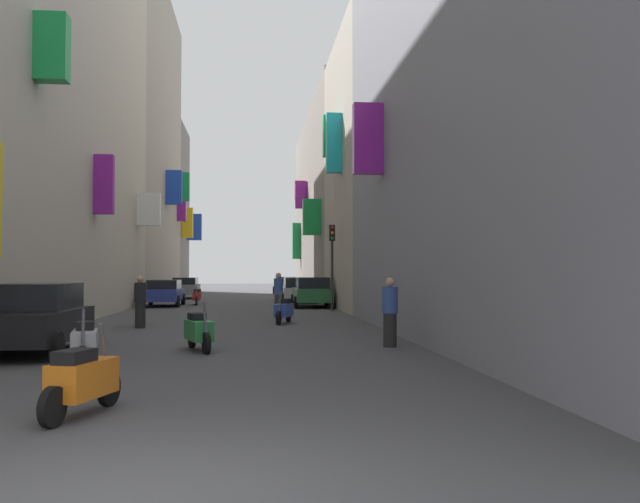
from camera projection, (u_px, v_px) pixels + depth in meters
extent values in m
plane|color=#424244|center=(234.00, 307.00, 35.19)|extent=(140.00, 140.00, 0.00)
cube|color=#BCB29E|center=(19.00, 41.00, 26.32)|extent=(6.00, 23.56, 21.21)
cube|color=white|center=(149.00, 209.00, 35.58)|extent=(1.17, 0.46, 1.69)
cube|color=green|center=(52.00, 48.00, 18.87)|extent=(0.87, 0.58, 1.85)
cube|color=purple|center=(104.00, 184.00, 25.89)|extent=(0.71, 0.41, 2.23)
cube|color=#9E9384|center=(122.00, 143.00, 47.33)|extent=(6.00, 18.67, 21.36)
cube|color=blue|center=(174.00, 187.00, 47.28)|extent=(1.07, 0.56, 2.33)
cube|color=purple|center=(182.00, 207.00, 54.48)|extent=(0.68, 0.62, 2.28)
cube|color=green|center=(180.00, 187.00, 49.80)|extent=(1.36, 0.54, 2.05)
cube|color=slate|center=(151.00, 210.00, 60.49)|extent=(6.00, 7.99, 14.50)
cube|color=blue|center=(194.00, 227.00, 62.65)|extent=(1.30, 0.54, 2.39)
cube|color=yellow|center=(187.00, 223.00, 57.81)|extent=(0.93, 0.62, 2.51)
cube|color=purple|center=(368.00, 139.00, 21.68)|extent=(0.94, 0.41, 2.22)
cube|color=#B2A899|center=(396.00, 173.00, 34.08)|extent=(6.00, 11.11, 13.34)
cube|color=#19B2BF|center=(334.00, 143.00, 31.69)|extent=(0.72, 0.55, 2.72)
cube|color=green|center=(330.00, 136.00, 33.45)|extent=(0.69, 0.53, 1.99)
cube|color=gray|center=(345.00, 206.00, 52.81)|extent=(6.00, 26.55, 13.69)
cube|color=green|center=(312.00, 217.00, 41.39)|extent=(1.08, 0.55, 2.17)
cube|color=red|center=(300.00, 191.00, 53.34)|extent=(0.84, 0.57, 1.48)
cube|color=green|center=(297.00, 241.00, 58.74)|extent=(0.69, 0.64, 3.06)
cube|color=purple|center=(301.00, 195.00, 51.54)|extent=(0.92, 0.48, 2.00)
cube|color=navy|center=(164.00, 295.00, 36.15)|extent=(1.74, 4.25, 0.59)
cube|color=black|center=(164.00, 284.00, 36.37)|extent=(1.53, 2.38, 0.48)
cylinder|color=black|center=(178.00, 301.00, 34.83)|extent=(0.18, 0.60, 0.60)
cylinder|color=black|center=(143.00, 302.00, 34.66)|extent=(0.18, 0.60, 0.60)
cylinder|color=black|center=(183.00, 299.00, 37.62)|extent=(0.18, 0.60, 0.60)
cylinder|color=black|center=(151.00, 299.00, 37.45)|extent=(0.18, 0.60, 0.60)
cube|color=slate|center=(185.00, 289.00, 46.70)|extent=(1.71, 4.45, 0.64)
cube|color=black|center=(186.00, 281.00, 46.94)|extent=(1.51, 2.49, 0.47)
cylinder|color=black|center=(196.00, 295.00, 45.32)|extent=(0.18, 0.60, 0.60)
cylinder|color=black|center=(170.00, 295.00, 45.15)|extent=(0.18, 0.60, 0.60)
cylinder|color=black|center=(200.00, 293.00, 48.24)|extent=(0.18, 0.60, 0.60)
cylinder|color=black|center=(175.00, 293.00, 48.07)|extent=(0.18, 0.60, 0.60)
cube|color=#236638|center=(312.00, 295.00, 35.25)|extent=(1.79, 4.19, 0.66)
cube|color=black|center=(312.00, 283.00, 35.06)|extent=(1.57, 2.35, 0.56)
cylinder|color=black|center=(293.00, 300.00, 36.53)|extent=(0.18, 0.60, 0.60)
cylinder|color=black|center=(326.00, 300.00, 36.70)|extent=(0.18, 0.60, 0.60)
cylinder|color=black|center=(296.00, 302.00, 33.78)|extent=(0.18, 0.60, 0.60)
cylinder|color=black|center=(332.00, 302.00, 33.95)|extent=(0.18, 0.60, 0.60)
cube|color=#B7B7BC|center=(298.00, 292.00, 40.39)|extent=(1.80, 4.47, 0.59)
cube|color=black|center=(298.00, 283.00, 40.18)|extent=(1.58, 2.50, 0.58)
cylinder|color=black|center=(282.00, 297.00, 41.75)|extent=(0.18, 0.60, 0.60)
cylinder|color=black|center=(311.00, 296.00, 41.93)|extent=(0.18, 0.60, 0.60)
cylinder|color=black|center=(284.00, 298.00, 38.82)|extent=(0.18, 0.60, 0.60)
cylinder|color=black|center=(315.00, 298.00, 39.00)|extent=(0.18, 0.60, 0.60)
cube|color=black|center=(32.00, 325.00, 15.15)|extent=(1.77, 4.02, 0.66)
cube|color=black|center=(36.00, 296.00, 15.37)|extent=(1.56, 2.25, 0.58)
cylinder|color=black|center=(57.00, 346.00, 13.91)|extent=(0.18, 0.60, 0.60)
cylinder|color=black|center=(88.00, 334.00, 16.54)|extent=(0.18, 0.60, 0.60)
cylinder|color=black|center=(11.00, 335.00, 16.37)|extent=(0.18, 0.60, 0.60)
cube|color=white|center=(285.00, 287.00, 55.04)|extent=(1.72, 4.26, 0.58)
cube|color=black|center=(285.00, 280.00, 54.85)|extent=(1.51, 2.38, 0.51)
cylinder|color=black|center=(274.00, 290.00, 56.35)|extent=(0.18, 0.60, 0.60)
cylinder|color=black|center=(295.00, 290.00, 56.52)|extent=(0.18, 0.60, 0.60)
cylinder|color=black|center=(275.00, 291.00, 53.55)|extent=(0.18, 0.60, 0.60)
cylinder|color=black|center=(297.00, 291.00, 53.72)|extent=(0.18, 0.60, 0.60)
cube|color=#ADADB2|center=(85.00, 343.00, 13.01)|extent=(0.65, 1.24, 0.45)
cube|color=black|center=(85.00, 326.00, 13.23)|extent=(0.42, 0.61, 0.16)
cylinder|color=#4C4C51|center=(83.00, 328.00, 12.45)|extent=(0.11, 0.28, 0.68)
cylinder|color=black|center=(82.00, 359.00, 12.29)|extent=(0.18, 0.49, 0.48)
cylinder|color=black|center=(86.00, 350.00, 13.71)|extent=(0.18, 0.49, 0.48)
cube|color=#287F3D|center=(199.00, 330.00, 15.72)|extent=(0.76, 1.18, 0.45)
cube|color=black|center=(197.00, 316.00, 15.92)|extent=(0.48, 0.63, 0.16)
cylinder|color=#4C4C51|center=(205.00, 318.00, 15.22)|extent=(0.14, 0.28, 0.68)
cylinder|color=black|center=(206.00, 343.00, 15.08)|extent=(0.24, 0.49, 0.48)
cylinder|color=black|center=(192.00, 338.00, 16.34)|extent=(0.24, 0.49, 0.48)
cube|color=orange|center=(83.00, 379.00, 8.61)|extent=(0.73, 1.14, 0.45)
cube|color=black|center=(75.00, 356.00, 8.43)|extent=(0.47, 0.63, 0.16)
cylinder|color=#4C4C51|center=(104.00, 348.00, 9.14)|extent=(0.14, 0.28, 0.68)
cylinder|color=black|center=(109.00, 388.00, 9.26)|extent=(0.23, 0.49, 0.48)
cylinder|color=black|center=(52.00, 407.00, 7.96)|extent=(0.23, 0.49, 0.48)
cube|color=#2D4CAD|center=(284.00, 310.00, 24.05)|extent=(0.75, 1.23, 0.45)
cube|color=black|center=(285.00, 301.00, 24.27)|extent=(0.46, 0.63, 0.16)
cylinder|color=#4C4C51|center=(280.00, 301.00, 23.49)|extent=(0.13, 0.28, 0.68)
cylinder|color=black|center=(279.00, 318.00, 23.34)|extent=(0.23, 0.49, 0.48)
cylinder|color=black|center=(289.00, 315.00, 24.75)|extent=(0.23, 0.49, 0.48)
cube|color=red|center=(197.00, 296.00, 37.70)|extent=(0.51, 1.07, 0.45)
cube|color=black|center=(197.00, 291.00, 37.90)|extent=(0.36, 0.58, 0.16)
cylinder|color=#4C4C51|center=(197.00, 291.00, 37.20)|extent=(0.08, 0.28, 0.68)
cylinder|color=black|center=(196.00, 301.00, 37.05)|extent=(0.13, 0.49, 0.48)
cylinder|color=black|center=(197.00, 300.00, 38.33)|extent=(0.13, 0.49, 0.48)
cylinder|color=#323232|center=(278.00, 305.00, 28.33)|extent=(0.35, 0.35, 0.86)
cylinder|color=#335199|center=(278.00, 287.00, 28.35)|extent=(0.41, 0.41, 0.68)
sphere|color=tan|center=(278.00, 276.00, 28.37)|extent=(0.23, 0.23, 0.23)
cylinder|color=black|center=(141.00, 314.00, 23.07)|extent=(0.44, 0.44, 0.80)
cylinder|color=#4C724C|center=(141.00, 292.00, 23.09)|extent=(0.52, 0.52, 0.63)
sphere|color=tan|center=(141.00, 280.00, 23.11)|extent=(0.22, 0.22, 0.22)
cylinder|color=black|center=(140.00, 315.00, 22.08)|extent=(0.41, 0.41, 0.81)
cylinder|color=black|center=(140.00, 293.00, 22.10)|extent=(0.49, 0.49, 0.64)
sphere|color=tan|center=(140.00, 279.00, 22.11)|extent=(0.22, 0.22, 0.22)
cylinder|color=#262626|center=(390.00, 330.00, 16.53)|extent=(0.36, 0.36, 0.81)
cylinder|color=#335199|center=(390.00, 300.00, 16.55)|extent=(0.43, 0.43, 0.64)
sphere|color=tan|center=(390.00, 282.00, 16.56)|extent=(0.22, 0.22, 0.22)
cylinder|color=#2D2D2D|center=(332.00, 276.00, 31.75)|extent=(0.12, 0.12, 3.22)
cube|color=black|center=(332.00, 233.00, 31.81)|extent=(0.26, 0.26, 0.75)
sphere|color=red|center=(332.00, 227.00, 31.68)|extent=(0.14, 0.14, 0.14)
sphere|color=orange|center=(332.00, 233.00, 31.67)|extent=(0.14, 0.14, 0.14)
sphere|color=green|center=(332.00, 238.00, 31.66)|extent=(0.14, 0.14, 0.14)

